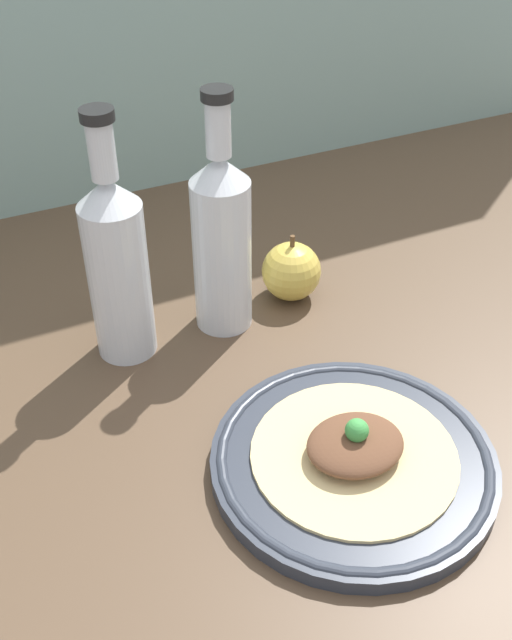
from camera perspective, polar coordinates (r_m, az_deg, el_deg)
The scene contains 6 objects.
ground_plane at distance 88.72cm, azimuth 3.28°, elevation -5.33°, with size 180.00×110.00×4.00cm, color brown.
plate at distance 77.34cm, azimuth 7.43°, elevation -10.57°, with size 28.96×28.96×2.09cm.
plated_food at distance 76.05cm, azimuth 7.53°, elevation -9.69°, with size 20.86×20.86×4.90cm.
cider_bottle_left at distance 85.50cm, azimuth -10.54°, elevation 4.24°, with size 7.08×7.08×30.24cm.
cider_bottle_right at distance 88.71cm, azimuth -2.63°, elevation 6.22°, with size 7.08×7.08×30.24cm.
apple at distance 97.78cm, azimuth 2.71°, elevation 3.73°, with size 7.78×7.78×9.26cm.
Camera 1 is at (-31.97, -56.58, 58.40)cm, focal length 42.00 mm.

